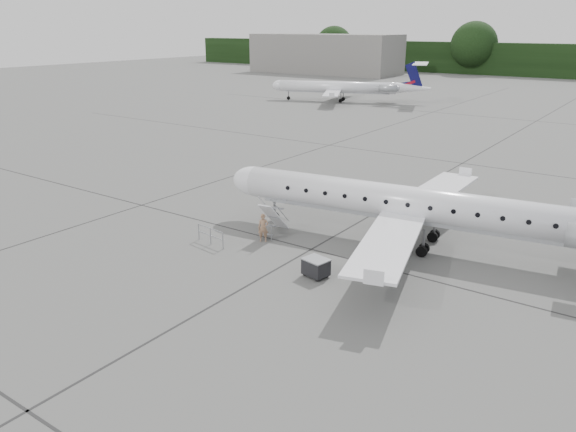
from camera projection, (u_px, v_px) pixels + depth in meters
The scene contains 8 objects.
ground at pixel (363, 289), 27.39m from camera, with size 320.00×320.00×0.00m, color slate.
terminal_building at pixel (325, 54), 149.06m from camera, with size 40.00×14.00×10.00m, color slate.
main_regional_jet at pixel (416, 188), 31.75m from camera, with size 27.19×19.58×6.97m, color white, non-canonical shape.
airstair at pixel (274, 218), 34.17m from camera, with size 0.85×2.31×2.19m, color white, non-canonical shape.
passenger at pixel (263, 228), 33.15m from camera, with size 0.62×0.41×1.70m, color #976F52.
safety_railing at pixel (211, 236), 32.80m from camera, with size 2.20×0.08×1.00m, color gray, non-canonical shape.
baggage_cart at pixel (316, 267), 28.56m from camera, with size 1.20×0.97×1.04m, color black, non-canonical shape.
bg_regional_left at pixel (337, 81), 93.75m from camera, with size 25.14×18.10×6.60m, color white, non-canonical shape.
Camera 1 is at (11.29, -22.36, 12.20)m, focal length 35.00 mm.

